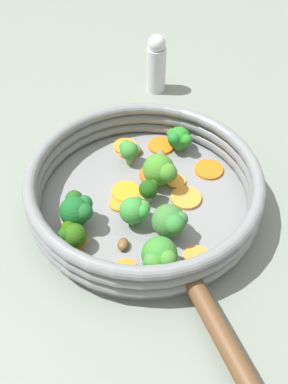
# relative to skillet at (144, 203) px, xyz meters

# --- Properties ---
(ground_plane) EXTENTS (4.00, 4.00, 0.00)m
(ground_plane) POSITION_rel_skillet_xyz_m (0.00, 0.00, -0.01)
(ground_plane) COLOR slate
(skillet) EXTENTS (0.32, 0.32, 0.02)m
(skillet) POSITION_rel_skillet_xyz_m (0.00, 0.00, 0.00)
(skillet) COLOR gray
(skillet) RESTS_ON ground_plane
(skillet_rim_wall) EXTENTS (0.34, 0.34, 0.06)m
(skillet_rim_wall) POSITION_rel_skillet_xyz_m (0.00, 0.00, 0.04)
(skillet_rim_wall) COLOR slate
(skillet_rim_wall) RESTS_ON skillet
(skillet_handle) EXTENTS (0.13, 0.17, 0.02)m
(skillet_handle) POSITION_rel_skillet_xyz_m (0.14, 0.21, 0.02)
(skillet_handle) COLOR brown
(skillet_handle) RESTS_ON skillet
(skillet_rivet_left) EXTENTS (0.01, 0.01, 0.01)m
(skillet_rivet_left) POSITION_rel_skillet_xyz_m (0.11, 0.11, 0.01)
(skillet_rivet_left) COLOR gray
(skillet_rivet_left) RESTS_ON skillet
(skillet_rivet_right) EXTENTS (0.01, 0.01, 0.01)m
(skillet_rivet_right) POSITION_rel_skillet_xyz_m (0.06, 0.14, 0.01)
(skillet_rivet_right) COLOR gray
(skillet_rivet_right) RESTS_ON skillet
(carrot_slice_0) EXTENTS (0.03, 0.03, 0.00)m
(carrot_slice_0) POSITION_rel_skillet_xyz_m (-0.06, 0.02, 0.01)
(carrot_slice_0) COLOR orange
(carrot_slice_0) RESTS_ON skillet
(carrot_slice_1) EXTENTS (0.05, 0.05, 0.00)m
(carrot_slice_1) POSITION_rel_skillet_xyz_m (-0.11, -0.04, 0.01)
(carrot_slice_1) COLOR orange
(carrot_slice_1) RESTS_ON skillet
(carrot_slice_2) EXTENTS (0.05, 0.05, 0.01)m
(carrot_slice_2) POSITION_rel_skillet_xyz_m (-0.08, -0.09, 0.01)
(carrot_slice_2) COLOR orange
(carrot_slice_2) RESTS_ON skillet
(carrot_slice_3) EXTENTS (0.04, 0.04, 0.00)m
(carrot_slice_3) POSITION_rel_skillet_xyz_m (0.00, -0.01, 0.01)
(carrot_slice_3) COLOR #EA8941
(carrot_slice_3) RESTS_ON skillet
(carrot_slice_4) EXTENTS (0.05, 0.05, 0.00)m
(carrot_slice_4) POSITION_rel_skillet_xyz_m (-0.07, -0.08, 0.01)
(carrot_slice_4) COLOR orange
(carrot_slice_4) RESTS_ON skillet
(carrot_slice_5) EXTENTS (0.03, 0.03, 0.01)m
(carrot_slice_5) POSITION_rel_skillet_xyz_m (0.12, 0.05, 0.01)
(carrot_slice_5) COLOR orange
(carrot_slice_5) RESTS_ON skillet
(carrot_slice_6) EXTENTS (0.05, 0.05, 0.01)m
(carrot_slice_6) POSITION_rel_skillet_xyz_m (0.01, -0.03, 0.01)
(carrot_slice_6) COLOR orange
(carrot_slice_6) RESTS_ON skillet
(carrot_slice_7) EXTENTS (0.06, 0.06, 0.00)m
(carrot_slice_7) POSITION_rel_skillet_xyz_m (-0.11, 0.05, 0.01)
(carrot_slice_7) COLOR orange
(carrot_slice_7) RESTS_ON skillet
(carrot_slice_8) EXTENTS (0.04, 0.04, 0.00)m
(carrot_slice_8) POSITION_rel_skillet_xyz_m (0.03, -0.02, 0.01)
(carrot_slice_8) COLOR orange
(carrot_slice_8) RESTS_ON skillet
(carrot_slice_9) EXTENTS (0.05, 0.05, 0.01)m
(carrot_slice_9) POSITION_rel_skillet_xyz_m (0.12, -0.04, 0.01)
(carrot_slice_9) COLOR orange
(carrot_slice_9) RESTS_ON skillet
(carrot_slice_10) EXTENTS (0.06, 0.06, 0.01)m
(carrot_slice_10) POSITION_rel_skillet_xyz_m (-0.04, 0.05, 0.01)
(carrot_slice_10) COLOR orange
(carrot_slice_10) RESTS_ON skillet
(carrot_slice_11) EXTENTS (0.04, 0.04, 0.00)m
(carrot_slice_11) POSITION_rel_skillet_xyz_m (0.05, 0.12, 0.01)
(carrot_slice_11) COLOR orange
(carrot_slice_11) RESTS_ON skillet
(carrot_slice_12) EXTENTS (0.05, 0.05, 0.00)m
(carrot_slice_12) POSITION_rel_skillet_xyz_m (-0.05, -0.02, 0.01)
(carrot_slice_12) COLOR orange
(carrot_slice_12) RESTS_ON skillet
(broccoli_floret_0) EXTENTS (0.03, 0.03, 0.04)m
(broccoli_floret_0) POSITION_rel_skillet_xyz_m (0.00, 0.01, 0.03)
(broccoli_floret_0) COLOR #71995D
(broccoli_floret_0) RESTS_ON skillet
(broccoli_floret_1) EXTENTS (0.03, 0.03, 0.04)m
(broccoli_floret_1) POSITION_rel_skillet_xyz_m (-0.05, -0.07, 0.03)
(broccoli_floret_1) COLOR #7CA157
(broccoli_floret_1) RESTS_ON skillet
(broccoli_floret_2) EXTENTS (0.04, 0.04, 0.05)m
(broccoli_floret_2) POSITION_rel_skillet_xyz_m (0.04, 0.02, 0.04)
(broccoli_floret_2) COLOR #77A24E
(broccoli_floret_2) RESTS_ON skillet
(broccoli_floret_3) EXTENTS (0.05, 0.05, 0.05)m
(broccoli_floret_3) POSITION_rel_skillet_xyz_m (0.09, 0.09, 0.04)
(broccoli_floret_3) COLOR #7A9852
(broccoli_floret_3) RESTS_ON skillet
(broccoli_floret_4) EXTENTS (0.05, 0.05, 0.05)m
(broccoli_floret_4) POSITION_rel_skillet_xyz_m (0.04, 0.07, 0.04)
(broccoli_floret_4) COLOR olive
(broccoli_floret_4) RESTS_ON skillet
(broccoli_floret_5) EXTENTS (0.03, 0.04, 0.04)m
(broccoli_floret_5) POSITION_rel_skillet_xyz_m (0.12, -0.03, 0.03)
(broccoli_floret_5) COLOR #7FA466
(broccoli_floret_5) RESTS_ON skillet
(broccoli_floret_6) EXTENTS (0.05, 0.05, 0.05)m
(broccoli_floret_6) POSITION_rel_skillet_xyz_m (-0.04, 0.01, 0.04)
(broccoli_floret_6) COLOR olive
(broccoli_floret_6) RESTS_ON skillet
(broccoli_floret_7) EXTENTS (0.05, 0.05, 0.05)m
(broccoli_floret_7) POSITION_rel_skillet_xyz_m (0.09, -0.05, 0.04)
(broccoli_floret_7) COLOR #6D954D
(broccoli_floret_7) RESTS_ON skillet
(broccoli_floret_8) EXTENTS (0.04, 0.04, 0.04)m
(broccoli_floret_8) POSITION_rel_skillet_xyz_m (-0.12, -0.02, 0.03)
(broccoli_floret_8) COLOR #669648
(broccoli_floret_8) RESTS_ON skillet
(mushroom_piece_0) EXTENTS (0.03, 0.03, 0.01)m
(mushroom_piece_0) POSITION_rel_skillet_xyz_m (-0.09, -0.03, 0.02)
(mushroom_piece_0) COLOR olive
(mushroom_piece_0) RESTS_ON skillet
(mushroom_piece_1) EXTENTS (0.04, 0.04, 0.01)m
(mushroom_piece_1) POSITION_rel_skillet_xyz_m (-0.07, -0.08, 0.01)
(mushroom_piece_1) COLOR brown
(mushroom_piece_1) RESTS_ON skillet
(mushroom_piece_2) EXTENTS (0.02, 0.02, 0.01)m
(mushroom_piece_2) POSITION_rel_skillet_xyz_m (0.09, 0.03, 0.01)
(mushroom_piece_2) COLOR brown
(mushroom_piece_2) RESTS_ON skillet
(salt_shaker) EXTENTS (0.04, 0.04, 0.11)m
(salt_shaker) POSITION_rel_skillet_xyz_m (-0.27, -0.16, 0.05)
(salt_shaker) COLOR silver
(salt_shaker) RESTS_ON ground_plane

